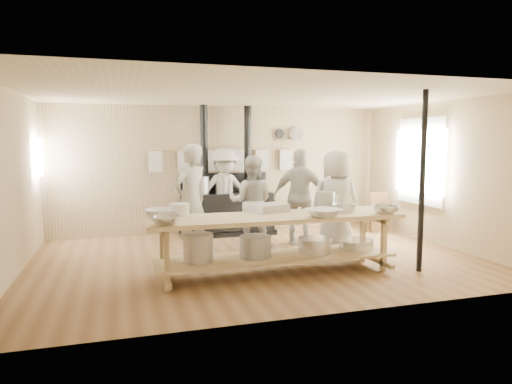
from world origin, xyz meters
TOP-DOWN VIEW (x-y plane):
  - ground at (0.00, 0.00)m, footprint 7.00×7.00m
  - room_shell at (0.00, 0.00)m, footprint 7.00×7.00m
  - window_right at (3.47, 0.60)m, footprint 0.09×1.50m
  - left_opening at (-3.45, 2.00)m, footprint 0.00×0.90m
  - stove at (-0.01, 2.12)m, footprint 1.90×0.75m
  - towel_rail at (0.00, 2.40)m, footprint 3.00×0.04m
  - back_wall_shelf at (1.46, 2.43)m, footprint 0.63×0.14m
  - prep_table at (-0.01, -0.90)m, footprint 3.60×0.90m
  - support_post at (2.05, -1.35)m, footprint 0.08×0.08m
  - cook_far_left at (-0.99, 0.46)m, footprint 0.80×0.74m
  - cook_left at (0.15, 0.85)m, footprint 0.95×0.85m
  - cook_center at (1.30, -0.15)m, footprint 0.91×0.65m
  - cook_right at (1.06, 0.78)m, footprint 1.10×0.91m
  - cook_by_window at (-0.08, 1.95)m, footprint 1.17×0.71m
  - chair at (3.16, 1.46)m, footprint 0.49×0.49m
  - bowl_white_a at (-1.55, -0.57)m, footprint 0.57×0.57m
  - bowl_steel_a at (-1.55, -1.21)m, footprint 0.46×0.46m
  - bowl_white_b at (0.57, -1.23)m, footprint 0.58×0.58m
  - bowl_steel_b at (1.55, -1.23)m, footprint 0.39×0.39m
  - roasting_pan at (0.01, -0.57)m, footprint 0.60×0.50m
  - mixing_bowl_large at (1.03, -0.91)m, footprint 0.49×0.49m
  - bucket_galv at (0.91, -0.57)m, footprint 0.31×0.31m
  - deep_bowl_enamel at (-1.30, -0.57)m, footprint 0.33×0.33m
  - pitcher at (1.03, -0.57)m, footprint 0.15×0.15m

SIDE VIEW (x-z plane):
  - ground at x=0.00m, z-range 0.00..0.00m
  - chair at x=3.16m, z-range -0.17..0.64m
  - prep_table at x=-0.01m, z-range 0.10..0.95m
  - stove at x=-0.01m, z-range -0.78..1.82m
  - cook_left at x=0.15m, z-range 0.00..1.63m
  - cook_center at x=1.30m, z-range 0.00..1.75m
  - cook_right at x=1.06m, z-range 0.00..1.76m
  - cook_by_window at x=-0.08m, z-range 0.00..1.76m
  - bowl_steel_a at x=-1.55m, z-range 0.85..0.96m
  - bowl_white_a at x=-1.55m, z-range 0.85..0.96m
  - bowl_white_b at x=0.57m, z-range 0.85..0.96m
  - roasting_pan at x=0.01m, z-range 0.85..0.96m
  - bowl_steel_b at x=1.55m, z-range 0.85..0.97m
  - mixing_bowl_large at x=1.03m, z-range 0.85..0.97m
  - cook_far_left at x=-0.99m, z-range 0.00..1.84m
  - deep_bowl_enamel at x=-1.30m, z-range 0.85..1.02m
  - pitcher at x=1.03m, z-range 0.85..1.07m
  - bucket_galv at x=0.91m, z-range 0.85..1.12m
  - support_post at x=2.05m, z-range 0.00..2.60m
  - window_right at x=3.47m, z-range 0.67..2.33m
  - towel_rail at x=0.00m, z-range 1.33..1.80m
  - left_opening at x=-3.45m, z-range 1.15..2.05m
  - room_shell at x=0.00m, z-range -1.88..5.12m
  - back_wall_shelf at x=1.46m, z-range 1.84..2.17m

